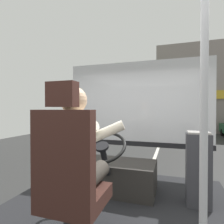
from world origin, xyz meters
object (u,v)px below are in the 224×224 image
bus_driver (77,151)px  handrail_pole (204,138)px  steering_console (114,175)px  driver_seat (70,181)px  fare_box (198,169)px

bus_driver → handrail_pole: size_ratio=0.44×
bus_driver → steering_console: bus_driver is taller
driver_seat → steering_console: size_ratio=1.20×
driver_seat → handrail_pole: 1.01m
steering_console → fare_box: 1.06m
bus_driver → handrail_pole: (0.92, -0.20, 0.19)m
driver_seat → steering_console: bearing=90.0°
driver_seat → handrail_pole: (0.92, -0.10, 0.40)m
steering_console → handrail_pole: size_ratio=0.57×
bus_driver → fare_box: (1.04, 0.99, -0.34)m
steering_console → driver_seat: bearing=-90.0°
driver_seat → bus_driver: (-0.00, 0.10, 0.21)m
steering_console → handrail_pole: bearing=-53.4°
driver_seat → handrail_pole: handrail_pole is taller
fare_box → driver_seat: bearing=-133.5°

